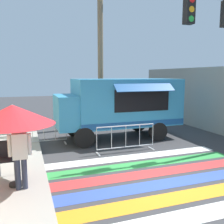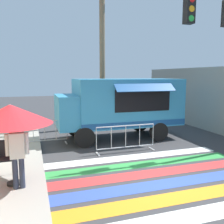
# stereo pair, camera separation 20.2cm
# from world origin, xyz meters

# --- Properties ---
(ground_plane) EXTENTS (60.00, 60.00, 0.00)m
(ground_plane) POSITION_xyz_m (0.00, 0.00, 0.00)
(ground_plane) COLOR #38383A
(crosswalk_painted) EXTENTS (6.40, 4.36, 0.01)m
(crosswalk_painted) POSITION_xyz_m (0.00, -0.04, 0.00)
(crosswalk_painted) COLOR white
(crosswalk_painted) RESTS_ON ground_plane
(food_truck) EXTENTS (5.48, 2.65, 2.69)m
(food_truck) POSITION_xyz_m (0.37, 4.55, 1.58)
(food_truck) COLOR #338CBF
(food_truck) RESTS_ON ground_plane
(patio_umbrella) EXTENTS (1.99, 1.99, 2.01)m
(patio_umbrella) POSITION_xyz_m (-3.82, 0.45, 1.91)
(patio_umbrella) COLOR black
(patio_umbrella) RESTS_ON sidewalk_left
(folding_chair) EXTENTS (0.41, 0.41, 0.98)m
(folding_chair) POSITION_xyz_m (-4.06, 1.07, 0.74)
(folding_chair) COLOR #4C4C51
(folding_chair) RESTS_ON sidewalk_left
(vendor_person) EXTENTS (0.53, 0.21, 1.60)m
(vendor_person) POSITION_xyz_m (-3.69, 0.19, 1.05)
(vendor_person) COLOR #2D3347
(vendor_person) RESTS_ON sidewalk_left
(barricade_front) EXTENTS (2.28, 0.44, 1.02)m
(barricade_front) POSITION_xyz_m (-0.04, 2.53, 0.51)
(barricade_front) COLOR #B7BABF
(barricade_front) RESTS_ON ground_plane
(barricade_side) EXTENTS (1.84, 0.44, 1.02)m
(barricade_side) POSITION_xyz_m (-2.86, 4.46, 0.50)
(barricade_side) COLOR #B7BABF
(barricade_side) RESTS_ON ground_plane
(palm_tree) EXTENTS (2.38, 2.50, 7.84)m
(palm_tree) POSITION_xyz_m (0.42, 7.32, 5.60)
(palm_tree) COLOR #7A664C
(palm_tree) RESTS_ON ground_plane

